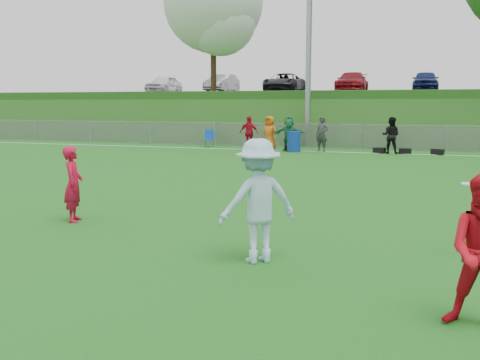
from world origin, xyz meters
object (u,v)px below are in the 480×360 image
at_px(player_red_left, 73,184).
at_px(recycling_bin, 294,142).
at_px(frisbee, 469,184).
at_px(player_blue, 258,201).

xyz_separation_m(player_red_left, recycling_bin, (0.80, 16.35, -0.26)).
xyz_separation_m(player_red_left, frisbee, (7.21, -0.24, 0.39)).
height_order(player_blue, frisbee, player_blue).
bearing_deg(frisbee, recycling_bin, 111.10).
bearing_deg(recycling_bin, player_blue, -79.07).
bearing_deg(frisbee, player_blue, -157.59).
bearing_deg(recycling_bin, frisbee, -68.90).
bearing_deg(player_blue, frisbee, 164.38).
bearing_deg(frisbee, player_red_left, 178.06).
xyz_separation_m(frisbee, recycling_bin, (-6.40, 16.60, -0.64)).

